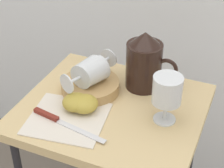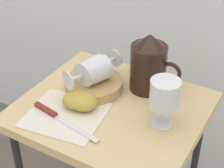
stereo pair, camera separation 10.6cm
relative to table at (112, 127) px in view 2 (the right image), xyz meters
The scene contains 10 objects.
table is the anchor object (origin of this frame).
linen_napkin 0.16m from the table, 131.67° to the right, with size 0.21×0.20×0.00m, color silver.
basket_tray 0.14m from the table, 153.46° to the left, with size 0.18×0.18×0.04m, color tan.
pitcher 0.22m from the table, 70.25° to the left, with size 0.16×0.11×0.19m.
wine_glass_upright 0.24m from the table, ahead, with size 0.08×0.08×0.14m.
wine_glass_tipped_near 0.19m from the table, 153.79° to the left, with size 0.10×0.16×0.08m.
wine_glass_tipped_far 0.18m from the table, 152.17° to the left, with size 0.12×0.16×0.08m.
apple_half_left 0.15m from the table, 149.14° to the right, with size 0.08×0.08×0.04m, color #B29938.
apple_half_right 0.14m from the table, 141.57° to the right, with size 0.08×0.08×0.04m, color #B29938.
knife 0.19m from the table, 130.58° to the right, with size 0.24×0.06×0.01m.
Camera 2 is at (0.44, -0.76, 1.42)m, focal length 59.72 mm.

